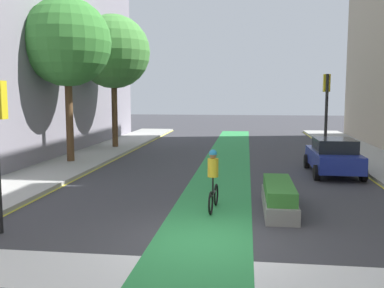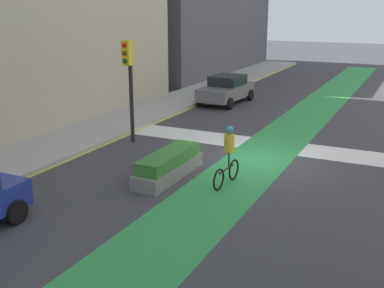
% 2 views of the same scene
% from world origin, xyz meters
% --- Properties ---
extents(ground_plane, '(120.00, 120.00, 0.00)m').
position_xyz_m(ground_plane, '(0.00, 0.00, 0.00)').
color(ground_plane, '#38383D').
extents(bike_lane_paint, '(2.40, 60.00, 0.01)m').
position_xyz_m(bike_lane_paint, '(-0.11, 0.00, 0.00)').
color(bike_lane_paint, '#2D8C47').
rests_on(bike_lane_paint, ground_plane).
extents(crosswalk_band, '(12.00, 1.80, 0.01)m').
position_xyz_m(crosswalk_band, '(0.00, -2.00, 0.00)').
color(crosswalk_band, silver).
rests_on(crosswalk_band, ground_plane).
extents(sidewalk_right, '(3.00, 60.00, 0.15)m').
position_xyz_m(sidewalk_right, '(7.50, 0.00, 0.07)').
color(sidewalk_right, '#9E9E99').
rests_on(sidewalk_right, ground_plane).
extents(curb_stripe_right, '(0.16, 60.00, 0.01)m').
position_xyz_m(curb_stripe_right, '(6.00, 0.00, 0.01)').
color(curb_stripe_right, yellow).
rests_on(curb_stripe_right, ground_plane).
extents(traffic_signal_near_right, '(0.35, 0.52, 4.10)m').
position_xyz_m(traffic_signal_near_right, '(5.21, 0.10, 2.88)').
color(traffic_signal_near_right, black).
rests_on(traffic_signal_near_right, ground_plane).
extents(car_grey_right_near, '(2.19, 4.28, 1.57)m').
position_xyz_m(car_grey_right_near, '(4.84, -9.27, 0.80)').
color(car_grey_right_near, slate).
rests_on(car_grey_right_near, ground_plane).
extents(cyclist_in_lane, '(0.32, 1.73, 1.86)m').
position_xyz_m(cyclist_in_lane, '(-0.06, 2.73, 0.97)').
color(cyclist_in_lane, black).
rests_on(cyclist_in_lane, ground_plane).
extents(median_planter, '(0.91, 3.28, 0.85)m').
position_xyz_m(median_planter, '(1.89, 2.98, 0.40)').
color(median_planter, slate).
rests_on(median_planter, ground_plane).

